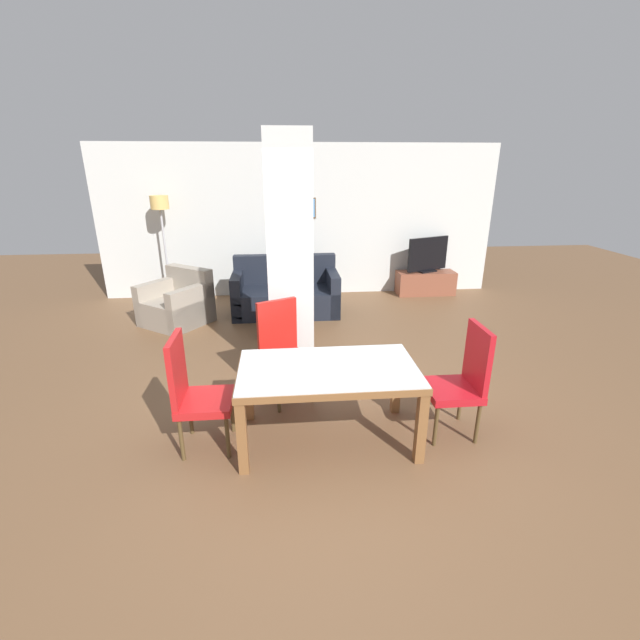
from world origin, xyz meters
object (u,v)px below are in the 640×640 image
object	(u,v)px
bottle	(274,300)
floor_lamp	(161,214)
dining_table	(328,383)
armchair	(178,305)
dining_chair_far_left	(283,348)
tv_stand	(425,283)
dining_chair_head_right	(462,378)
sofa	(286,294)
tv_screen	(428,255)
dining_chair_head_left	(194,390)
coffee_table	(285,320)

from	to	relation	value
bottle	floor_lamp	bearing A→B (deg)	137.20
dining_table	armchair	xyz separation A→B (m)	(-2.00, 3.21, -0.28)
dining_chair_far_left	tv_stand	bearing A→B (deg)	-152.86
dining_chair_head_right	sofa	distance (m)	3.90
bottle	tv_screen	world-z (taller)	tv_screen
dining_table	sofa	size ratio (longest dim) A/B	0.90
armchair	floor_lamp	world-z (taller)	floor_lamp
sofa	tv_stand	bearing A→B (deg)	-163.20
sofa	armchair	size ratio (longest dim) A/B	1.44
dining_table	floor_lamp	bearing A→B (deg)	118.89
dining_chair_far_left	tv_screen	world-z (taller)	tv_screen
dining_chair_head_left	sofa	distance (m)	3.68
coffee_table	tv_screen	distance (m)	3.29
armchair	tv_stand	xyz separation A→B (m)	(4.35, 1.17, -0.07)
dining_chair_head_left	armchair	bearing A→B (deg)	-165.12
tv_stand	dining_chair_head_left	bearing A→B (deg)	-128.57
tv_stand	floor_lamp	world-z (taller)	floor_lamp
sofa	tv_stand	xyz separation A→B (m)	(2.66, 0.80, -0.09)
dining_chair_far_left	dining_chair_head_right	bearing A→B (deg)	127.60
dining_chair_far_left	floor_lamp	size ratio (longest dim) A/B	0.56
armchair	tv_stand	bearing A→B (deg)	-128.89
armchair	bottle	distance (m)	1.67
dining_chair_head_right	tv_stand	distance (m)	4.54
dining_chair_head_right	coffee_table	distance (m)	3.02
bottle	floor_lamp	distance (m)	2.75
dining_chair_far_left	floor_lamp	distance (m)	4.11
sofa	armchair	world-z (taller)	sofa
dining_chair_far_left	armchair	bearing A→B (deg)	-81.47
dining_table	tv_stand	distance (m)	4.98
tv_stand	tv_screen	bearing A→B (deg)	0.00
dining_table	bottle	world-z (taller)	dining_table
dining_chair_head_right	armchair	xyz separation A→B (m)	(-3.21, 3.21, -0.27)
dining_chair_head_left	floor_lamp	bearing A→B (deg)	-164.14
dining_chair_head_left	bottle	world-z (taller)	dining_chair_head_left
dining_chair_head_right	bottle	xyz separation A→B (m)	(-1.70, 2.54, -0.03)
dining_chair_head_right	floor_lamp	world-z (taller)	floor_lamp
dining_table	sofa	world-z (taller)	sofa
dining_chair_head_left	floor_lamp	distance (m)	4.56
dining_chair_head_right	coffee_table	size ratio (longest dim) A/B	1.39
armchair	tv_screen	bearing A→B (deg)	-128.89
floor_lamp	armchair	bearing A→B (deg)	-71.26
armchair	dining_chair_head_right	bearing A→B (deg)	170.98
tv_stand	sofa	bearing A→B (deg)	-163.20
dining_table	dining_chair_head_right	size ratio (longest dim) A/B	1.48
coffee_table	tv_stand	size ratio (longest dim) A/B	0.69
sofa	armchair	xyz separation A→B (m)	(-1.68, -0.37, -0.01)
tv_stand	tv_screen	world-z (taller)	tv_screen
dining_chair_head_left	dining_chair_far_left	distance (m)	1.11
sofa	dining_chair_far_left	bearing A→B (deg)	88.53
dining_chair_head_left	armchair	xyz separation A→B (m)	(-0.85, 3.21, -0.27)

